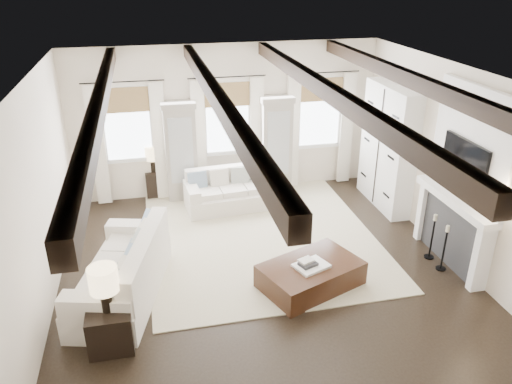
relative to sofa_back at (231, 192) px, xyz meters
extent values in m
plane|color=black|center=(0.08, -2.90, -0.32)|extent=(7.50, 7.50, 0.00)
cube|color=#F3E5CF|center=(0.08, 0.85, 1.28)|extent=(6.50, 0.04, 3.20)
cube|color=#F3E5CF|center=(-3.17, -2.90, 1.28)|extent=(0.04, 7.50, 3.20)
cube|color=#F3E5CF|center=(3.33, -2.90, 1.28)|extent=(0.04, 7.50, 3.20)
cube|color=white|center=(0.08, -2.90, 2.88)|extent=(6.50, 7.50, 0.04)
cube|color=black|center=(-2.12, -2.90, 2.76)|extent=(0.16, 7.40, 0.22)
cube|color=black|center=(-0.67, -2.90, 2.76)|extent=(0.16, 7.40, 0.22)
cube|color=black|center=(0.83, -2.90, 2.76)|extent=(0.16, 7.40, 0.22)
cube|color=black|center=(2.28, -2.90, 2.76)|extent=(0.16, 7.40, 0.22)
cube|color=white|center=(-1.97, 0.82, 1.33)|extent=(0.90, 0.03, 1.45)
cube|color=olive|center=(-1.97, 0.76, 1.86)|extent=(0.94, 0.04, 0.50)
cube|color=white|center=(-2.59, 0.72, 0.95)|extent=(0.28, 0.08, 2.50)
cube|color=white|center=(-1.35, 0.72, 0.95)|extent=(0.28, 0.08, 2.50)
cylinder|color=black|center=(-1.97, 0.71, 2.23)|extent=(1.60, 0.02, 0.02)
cube|color=white|center=(0.08, 0.82, 1.33)|extent=(0.90, 0.03, 1.45)
cube|color=olive|center=(0.08, 0.76, 1.86)|extent=(0.94, 0.04, 0.50)
cube|color=white|center=(-0.54, 0.72, 0.95)|extent=(0.28, 0.08, 2.50)
cube|color=white|center=(0.70, 0.72, 0.95)|extent=(0.28, 0.08, 2.50)
cylinder|color=black|center=(0.08, 0.71, 2.23)|extent=(1.60, 0.02, 0.02)
cube|color=white|center=(2.13, 0.82, 1.33)|extent=(0.90, 0.03, 1.45)
cube|color=olive|center=(2.13, 0.76, 1.86)|extent=(0.94, 0.04, 0.50)
cube|color=white|center=(1.51, 0.72, 0.95)|extent=(0.28, 0.08, 2.50)
cube|color=white|center=(2.75, 0.72, 0.95)|extent=(0.28, 0.08, 2.50)
cylinder|color=black|center=(2.13, 0.71, 2.23)|extent=(1.60, 0.02, 0.02)
cube|color=#AEA79C|center=(-0.94, 0.63, 0.68)|extent=(0.64, 0.38, 2.00)
cube|color=#B2B7BA|center=(-0.94, 0.43, 0.83)|extent=(0.48, 0.02, 1.40)
cube|color=#AEA79C|center=(-0.94, 0.63, 1.74)|extent=(0.70, 0.42, 0.12)
cube|color=#AEA79C|center=(1.11, 0.63, 0.68)|extent=(0.64, 0.38, 2.00)
cube|color=#B2B7BA|center=(1.11, 0.43, 0.83)|extent=(0.48, 0.02, 1.40)
cube|color=#AEA79C|center=(1.11, 0.63, 1.74)|extent=(0.70, 0.42, 0.12)
cube|color=#262628|center=(3.24, -2.90, 0.23)|extent=(0.18, 1.50, 1.10)
cube|color=black|center=(3.21, -2.90, 0.08)|extent=(0.10, 0.90, 0.70)
cube|color=white|center=(3.20, -3.72, 0.23)|extent=(0.26, 0.14, 1.10)
cube|color=white|center=(3.20, -2.08, 0.23)|extent=(0.26, 0.14, 1.10)
cube|color=white|center=(3.17, -2.90, 0.84)|extent=(0.32, 1.90, 0.12)
cube|color=white|center=(3.28, -2.90, 1.78)|extent=(0.10, 1.90, 1.80)
cube|color=black|center=(3.21, -2.90, 1.53)|extent=(0.07, 1.10, 0.64)
cylinder|color=#FFD899|center=(3.23, -3.95, 1.43)|extent=(0.10, 0.10, 0.14)
cube|color=silver|center=(3.13, -0.55, 0.93)|extent=(0.40, 1.70, 2.50)
cube|color=black|center=(2.92, -0.55, 0.93)|extent=(0.01, 0.02, 2.40)
cube|color=beige|center=(0.30, -1.37, -0.31)|extent=(4.11, 4.65, 0.02)
cube|color=white|center=(0.00, -0.06, -0.14)|extent=(1.94, 1.00, 0.36)
cube|color=white|center=(-0.02, 0.27, 0.26)|extent=(1.80, 0.34, 0.45)
cube|color=white|center=(-0.82, -0.12, 0.15)|extent=(0.30, 0.82, 0.23)
cube|color=white|center=(0.83, 0.01, 0.15)|extent=(0.30, 0.82, 0.23)
cube|color=white|center=(-0.51, -0.14, 0.10)|extent=(0.54, 0.58, 0.13)
cube|color=white|center=(0.01, -0.10, 0.10)|extent=(0.54, 0.58, 0.13)
cube|color=white|center=(0.53, -0.06, 0.10)|extent=(0.54, 0.58, 0.13)
cube|color=#6F89A5|center=(-0.68, 0.06, 0.29)|extent=(0.39, 0.22, 0.39)
cube|color=silver|center=(-0.23, 0.10, 0.29)|extent=(0.39, 0.22, 0.39)
cube|color=beige|center=(0.21, 0.13, 0.29)|extent=(0.39, 0.22, 0.39)
cube|color=#6F89A5|center=(0.66, 0.17, 0.29)|extent=(0.39, 0.22, 0.39)
cube|color=white|center=(-2.16, -2.68, -0.10)|extent=(1.59, 2.48, 0.44)
cube|color=white|center=(-1.78, -2.78, 0.39)|extent=(0.80, 2.17, 0.54)
cube|color=white|center=(-1.90, -1.71, 0.26)|extent=(1.02, 0.53, 0.28)
cube|color=white|center=(-2.42, -3.65, 0.26)|extent=(1.02, 0.53, 0.28)
cube|color=white|center=(-2.05, -2.06, 0.19)|extent=(0.79, 0.76, 0.15)
cube|color=white|center=(-2.21, -2.67, 0.19)|extent=(0.79, 0.76, 0.15)
cube|color=white|center=(-2.38, -3.28, 0.19)|extent=(0.79, 0.76, 0.15)
cube|color=#6F89A5|center=(-1.74, -1.95, 0.42)|extent=(0.35, 0.50, 0.48)
cube|color=silver|center=(-1.83, -2.26, 0.42)|extent=(0.35, 0.50, 0.48)
cube|color=beige|center=(-1.91, -2.58, 0.42)|extent=(0.35, 0.50, 0.48)
cube|color=#6F89A5|center=(-2.00, -2.89, 0.42)|extent=(0.35, 0.50, 0.48)
cube|color=silver|center=(-2.08, -3.21, 0.42)|extent=(0.35, 0.50, 0.48)
cube|color=beige|center=(-2.17, -3.52, 0.42)|extent=(0.35, 0.50, 0.48)
cube|color=black|center=(0.71, -3.07, -0.12)|extent=(1.76, 1.44, 0.40)
cube|color=white|center=(0.69, -3.14, 0.10)|extent=(0.60, 0.54, 0.04)
cube|color=#262628|center=(0.64, -3.14, 0.14)|extent=(0.32, 0.28, 0.04)
cube|color=beige|center=(0.62, -3.09, 0.17)|extent=(0.27, 0.24, 0.03)
cube|color=black|center=(-2.28, -3.78, -0.04)|extent=(0.57, 0.57, 0.57)
cylinder|color=black|center=(-2.28, -3.78, 0.41)|extent=(0.15, 0.15, 0.31)
cylinder|color=#F9D89E|center=(-2.28, -3.78, 0.73)|extent=(0.37, 0.37, 0.33)
cube|color=black|center=(-1.53, 0.88, -0.04)|extent=(0.38, 0.38, 0.57)
cylinder|color=black|center=(-1.53, 0.88, 0.39)|extent=(0.13, 0.13, 0.28)
cylinder|color=#F9D89E|center=(-1.53, 0.88, 0.68)|extent=(0.34, 0.34, 0.30)
cylinder|color=black|center=(2.98, -3.10, -0.31)|extent=(0.17, 0.17, 0.02)
cylinder|color=black|center=(2.98, -3.10, 0.04)|extent=(0.03, 0.03, 0.72)
cylinder|color=beige|center=(2.98, -3.10, 0.44)|extent=(0.06, 0.06, 0.10)
cylinder|color=black|center=(2.98, -2.73, -0.31)|extent=(0.17, 0.17, 0.02)
cylinder|color=black|center=(2.98, -2.73, 0.05)|extent=(0.03, 0.03, 0.74)
cylinder|color=beige|center=(2.98, -2.73, 0.46)|extent=(0.06, 0.06, 0.11)
camera|label=1|loc=(-1.55, -9.27, 4.32)|focal=35.00mm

